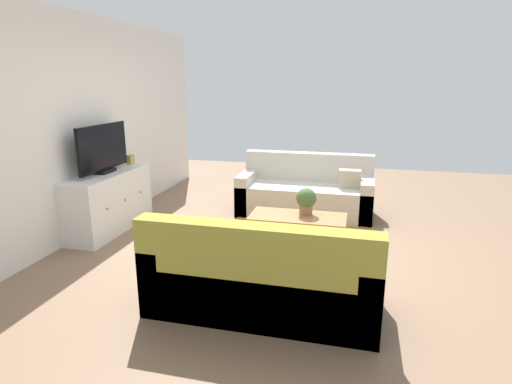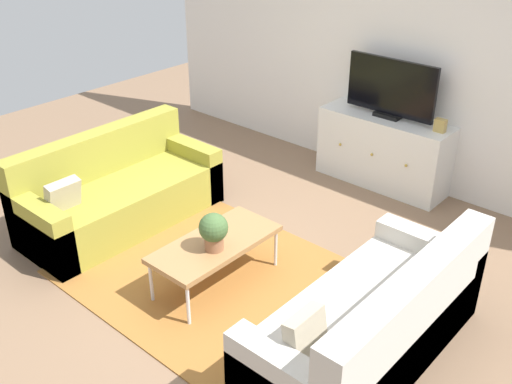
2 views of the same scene
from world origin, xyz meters
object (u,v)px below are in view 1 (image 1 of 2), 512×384
coffee_table (298,218)px  couch_left_side (262,281)px  couch_right_side (306,193)px  flat_screen_tv (103,149)px  potted_plant (306,200)px  mantel_clock (130,159)px  tv_console (109,202)px

coffee_table → couch_left_side: bearing=176.6°
couch_right_side → flat_screen_tv: bearing=119.7°
potted_plant → mantel_clock: mantel_clock is taller
couch_right_side → tv_console: bearing=119.9°
potted_plant → couch_left_side: bearing=173.7°
coffee_table → potted_plant: bearing=-48.8°
couch_left_side → couch_right_side: (2.87, 0.00, 0.00)m
coffee_table → tv_console: size_ratio=0.77×
tv_console → flat_screen_tv: flat_screen_tv is taller
flat_screen_tv → mantel_clock: flat_screen_tv is taller
flat_screen_tv → coffee_table: bearing=-91.6°
potted_plant → mantel_clock: 2.62m
potted_plant → tv_console: bearing=90.1°
couch_right_side → flat_screen_tv: flat_screen_tv is taller
tv_console → mantel_clock: 0.74m
tv_console → couch_right_side: bearing=-60.1°
couch_left_side → mantel_clock: bearing=48.7°
couch_left_side → coffee_table: (1.44, -0.09, 0.09)m
couch_left_side → mantel_clock: size_ratio=14.65×
couch_left_side → flat_screen_tv: flat_screen_tv is taller
potted_plant → couch_right_side: bearing=7.0°
potted_plant → mantel_clock: size_ratio=2.39×
couch_left_side → coffee_table: bearing=-3.4°
coffee_table → flat_screen_tv: size_ratio=1.11×
couch_right_side → tv_console: couch_right_side is taller
flat_screen_tv → couch_right_side: bearing=-60.3°
tv_console → flat_screen_tv: (0.00, 0.02, 0.69)m
potted_plant → flat_screen_tv: 2.61m
couch_right_side → mantel_clock: mantel_clock is taller
couch_left_side → flat_screen_tv: bearing=57.9°
couch_left_side → mantel_clock: (2.09, 2.37, 0.54)m
coffee_table → potted_plant: 0.23m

